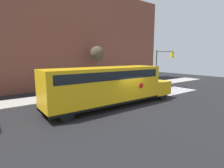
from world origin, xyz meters
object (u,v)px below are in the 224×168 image
object	(u,v)px
school_bus	(110,85)
tree_near_sidewalk	(97,54)
stop_sign	(140,74)
traffic_light	(162,63)

from	to	relation	value
school_bus	tree_near_sidewalk	xyz separation A→B (m)	(4.11, 8.40, 2.59)
stop_sign	traffic_light	world-z (taller)	traffic_light
stop_sign	tree_near_sidewalk	size ratio (longest dim) A/B	0.52
stop_sign	tree_near_sidewalk	bearing A→B (deg)	143.02
school_bus	stop_sign	distance (m)	9.99
school_bus	tree_near_sidewalk	bearing A→B (deg)	63.89
traffic_light	tree_near_sidewalk	bearing A→B (deg)	148.01
stop_sign	tree_near_sidewalk	world-z (taller)	tree_near_sidewalk
stop_sign	traffic_light	size ratio (longest dim) A/B	0.57
traffic_light	stop_sign	bearing A→B (deg)	157.40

